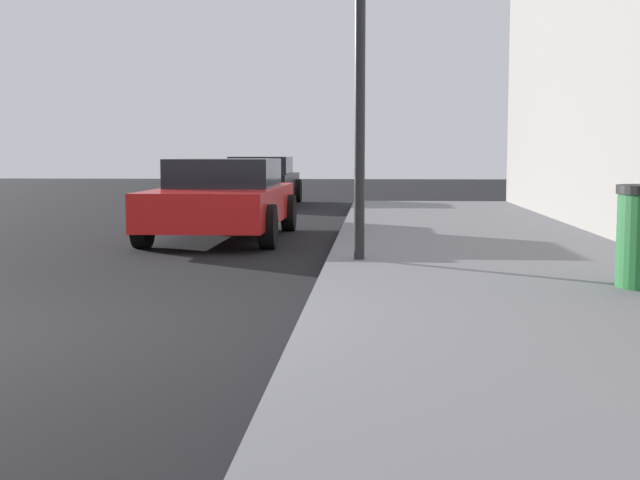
# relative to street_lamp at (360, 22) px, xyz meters

# --- Properties ---
(ground_plane) EXTENTS (80.00, 80.00, 0.00)m
(ground_plane) POSITION_rel_street_lamp_xyz_m (-2.37, -3.64, -2.82)
(ground_plane) COLOR black
(sidewalk) EXTENTS (4.00, 32.00, 0.15)m
(sidewalk) POSITION_rel_street_lamp_xyz_m (1.63, -3.64, -2.74)
(sidewalk) COLOR slate
(sidewalk) RESTS_ON ground_plane
(street_lamp) EXTENTS (0.36, 0.36, 3.84)m
(street_lamp) POSITION_rel_street_lamp_xyz_m (0.00, 0.00, 0.00)
(street_lamp) COLOR black
(street_lamp) RESTS_ON sidewalk
(car_red) EXTENTS (2.03, 4.58, 1.27)m
(car_red) POSITION_rel_street_lamp_xyz_m (-2.25, 3.86, -2.17)
(car_red) COLOR red
(car_red) RESTS_ON ground_plane
(car_black) EXTENTS (1.94, 4.03, 1.27)m
(car_black) POSITION_rel_street_lamp_xyz_m (-2.87, 13.09, -2.17)
(car_black) COLOR black
(car_black) RESTS_ON ground_plane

